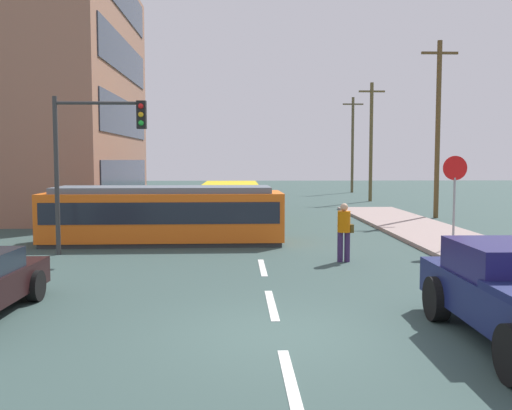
% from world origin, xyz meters
% --- Properties ---
extents(ground_plane, '(120.00, 120.00, 0.00)m').
position_xyz_m(ground_plane, '(0.00, 10.00, 0.00)').
color(ground_plane, '#334945').
extents(sidewalk_curb_right, '(3.20, 36.00, 0.14)m').
position_xyz_m(sidewalk_curb_right, '(6.80, 6.00, 0.07)').
color(sidewalk_curb_right, gray).
rests_on(sidewalk_curb_right, ground).
extents(lane_stripe_0, '(0.16, 2.40, 0.01)m').
position_xyz_m(lane_stripe_0, '(0.00, -2.00, 0.01)').
color(lane_stripe_0, silver).
rests_on(lane_stripe_0, ground).
extents(lane_stripe_1, '(0.16, 2.40, 0.01)m').
position_xyz_m(lane_stripe_1, '(0.00, 2.00, 0.01)').
color(lane_stripe_1, silver).
rests_on(lane_stripe_1, ground).
extents(lane_stripe_2, '(0.16, 2.40, 0.01)m').
position_xyz_m(lane_stripe_2, '(0.00, 6.00, 0.01)').
color(lane_stripe_2, silver).
rests_on(lane_stripe_2, ground).
extents(lane_stripe_3, '(0.16, 2.40, 0.01)m').
position_xyz_m(lane_stripe_3, '(0.00, 16.69, 0.01)').
color(lane_stripe_3, silver).
rests_on(lane_stripe_3, ground).
extents(lane_stripe_4, '(0.16, 2.40, 0.01)m').
position_xyz_m(lane_stripe_4, '(0.00, 22.69, 0.01)').
color(lane_stripe_4, silver).
rests_on(lane_stripe_4, ground).
extents(streetcar_tram, '(8.20, 2.68, 1.97)m').
position_xyz_m(streetcar_tram, '(-3.21, 10.69, 1.02)').
color(streetcar_tram, orange).
rests_on(streetcar_tram, ground).
extents(city_bus, '(2.56, 5.93, 1.80)m').
position_xyz_m(city_bus, '(-0.96, 17.69, 1.04)').
color(city_bus, gold).
rests_on(city_bus, ground).
extents(pedestrian_crossing, '(0.46, 0.36, 1.67)m').
position_xyz_m(pedestrian_crossing, '(2.35, 6.80, 0.94)').
color(pedestrian_crossing, '#35214B').
rests_on(pedestrian_crossing, ground).
extents(parked_sedan_mid, '(1.98, 4.27, 1.19)m').
position_xyz_m(parked_sedan_mid, '(-4.97, 14.65, 0.62)').
color(parked_sedan_mid, '#A51F1E').
rests_on(parked_sedan_mid, ground).
extents(parked_sedan_far, '(1.93, 4.13, 1.19)m').
position_xyz_m(parked_sedan_far, '(-5.31, 20.58, 0.62)').
color(parked_sedan_far, '#AB2326').
rests_on(parked_sedan_far, ground).
extents(parked_sedan_furthest, '(1.94, 4.20, 1.19)m').
position_xyz_m(parked_sedan_furthest, '(-4.92, 26.50, 0.62)').
color(parked_sedan_furthest, '#193C99').
rests_on(parked_sedan_furthest, ground).
extents(stop_sign, '(0.76, 0.07, 2.88)m').
position_xyz_m(stop_sign, '(6.13, 8.46, 2.19)').
color(stop_sign, gray).
rests_on(stop_sign, sidewalk_curb_right).
extents(traffic_light_mast, '(2.80, 0.33, 4.80)m').
position_xyz_m(traffic_light_mast, '(-5.02, 8.35, 3.38)').
color(traffic_light_mast, '#333333').
rests_on(traffic_light_mast, ground).
extents(utility_pole_mid, '(1.80, 0.24, 8.69)m').
position_xyz_m(utility_pole_mid, '(9.25, 18.98, 4.53)').
color(utility_pole_mid, brown).
rests_on(utility_pole_mid, ground).
extents(utility_pole_far, '(1.80, 0.24, 8.17)m').
position_xyz_m(utility_pole_far, '(8.64, 30.48, 4.27)').
color(utility_pole_far, brown).
rests_on(utility_pole_far, ground).
extents(utility_pole_distant, '(1.80, 0.24, 8.32)m').
position_xyz_m(utility_pole_distant, '(9.52, 41.21, 4.34)').
color(utility_pole_distant, brown).
rests_on(utility_pole_distant, ground).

